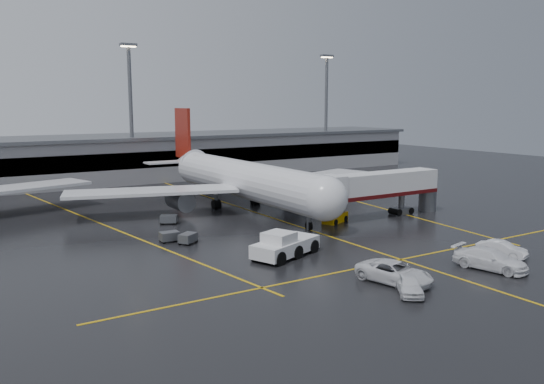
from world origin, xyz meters
TOP-DOWN VIEW (x-y plane):
  - ground at (0.00, 0.00)m, footprint 220.00×220.00m
  - apron_line_centre at (0.00, 0.00)m, footprint 0.25×90.00m
  - apron_line_stop at (0.00, -22.00)m, footprint 60.00×0.25m
  - apron_line_left at (-20.00, 10.00)m, footprint 9.99×69.35m
  - apron_line_right at (18.00, 10.00)m, footprint 7.57×69.64m
  - terminal at (0.00, 47.93)m, footprint 122.00×19.00m
  - light_mast_mid at (-5.00, 42.00)m, footprint 3.00×1.20m
  - light_mast_right at (40.00, 42.00)m, footprint 3.00×1.20m
  - main_airliner at (0.00, 9.70)m, footprint 48.80×45.60m
  - jet_bridge at (11.87, -6.00)m, footprint 19.90×3.40m
  - pushback_tractor at (-8.92, -15.27)m, footprint 8.17×5.56m
  - belt_loader at (5.21, -5.38)m, footprint 4.20×2.96m
  - service_van_a at (-5.55, -26.76)m, footprint 4.40×7.00m
  - service_van_b at (4.46, -28.53)m, footprint 4.16×6.97m
  - service_van_c at (9.04, -26.40)m, footprint 2.98×4.93m
  - service_van_d at (-6.48, -29.31)m, footprint 4.00×4.59m
  - baggage_cart_a at (-14.76, -5.54)m, footprint 2.38×2.21m
  - baggage_cart_b at (-16.13, -3.77)m, footprint 2.05×1.38m
  - baggage_cart_c at (-12.83, 4.78)m, footprint 2.38×2.11m

SIDE VIEW (x-z plane):
  - ground at x=0.00m, z-range 0.00..0.00m
  - apron_line_centre at x=0.00m, z-range 0.00..0.02m
  - apron_line_stop at x=0.00m, z-range 0.00..0.02m
  - apron_line_left at x=-20.00m, z-range 0.00..0.02m
  - apron_line_right at x=18.00m, z-range 0.00..0.02m
  - belt_loader at x=5.21m, z-range -0.62..1.83m
  - baggage_cart_a at x=-14.76m, z-range 0.07..1.19m
  - baggage_cart_b at x=-16.13m, z-range 0.07..1.19m
  - baggage_cart_c at x=-12.83m, z-range 0.07..1.19m
  - service_van_d at x=-6.48m, z-range 0.00..1.50m
  - service_van_c at x=9.04m, z-range 0.00..1.53m
  - service_van_a at x=-5.55m, z-range 0.00..1.80m
  - service_van_b at x=4.46m, z-range 0.00..1.89m
  - pushback_tractor at x=-8.92m, z-range -0.28..2.43m
  - jet_bridge at x=11.87m, z-range 0.91..6.96m
  - main_airliner at x=0.00m, z-range -2.84..11.26m
  - terminal at x=0.00m, z-range 0.02..8.62m
  - light_mast_mid at x=-5.00m, z-range 1.75..27.20m
  - light_mast_right at x=40.00m, z-range 1.75..27.20m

